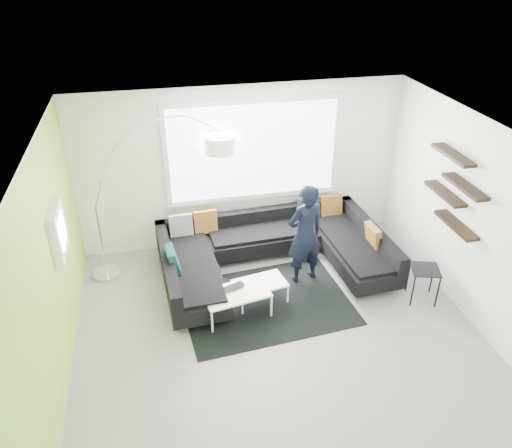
{
  "coord_description": "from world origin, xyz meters",
  "views": [
    {
      "loc": [
        -1.43,
        -5.14,
        4.78
      ],
      "look_at": [
        -0.1,
        0.9,
        1.21
      ],
      "focal_mm": 35.0,
      "sensor_mm": 36.0,
      "label": 1
    }
  ],
  "objects_px": {
    "side_table": "(423,284)",
    "person": "(305,234)",
    "arc_lamp": "(95,207)",
    "laptop": "(235,289)",
    "coffee_table": "(248,297)",
    "sectional_sofa": "(274,255)"
  },
  "relations": [
    {
      "from": "coffee_table",
      "to": "person",
      "type": "height_order",
      "value": "person"
    },
    {
      "from": "sectional_sofa",
      "to": "coffee_table",
      "type": "relative_size",
      "value": 3.03
    },
    {
      "from": "sectional_sofa",
      "to": "side_table",
      "type": "xyz_separation_m",
      "value": [
        2.01,
        -1.14,
        -0.06
      ]
    },
    {
      "from": "person",
      "to": "coffee_table",
      "type": "bearing_deg",
      "value": 13.95
    },
    {
      "from": "side_table",
      "to": "sectional_sofa",
      "type": "bearing_deg",
      "value": 150.46
    },
    {
      "from": "sectional_sofa",
      "to": "coffee_table",
      "type": "height_order",
      "value": "sectional_sofa"
    },
    {
      "from": "side_table",
      "to": "person",
      "type": "bearing_deg",
      "value": 151.19
    },
    {
      "from": "side_table",
      "to": "arc_lamp",
      "type": "bearing_deg",
      "value": 160.46
    },
    {
      "from": "sectional_sofa",
      "to": "arc_lamp",
      "type": "distance_m",
      "value": 2.87
    },
    {
      "from": "coffee_table",
      "to": "person",
      "type": "xyz_separation_m",
      "value": [
        1.0,
        0.52,
        0.63
      ]
    },
    {
      "from": "sectional_sofa",
      "to": "person",
      "type": "relative_size",
      "value": 2.2
    },
    {
      "from": "sectional_sofa",
      "to": "person",
      "type": "height_order",
      "value": "person"
    },
    {
      "from": "person",
      "to": "sectional_sofa",
      "type": "bearing_deg",
      "value": -45.76
    },
    {
      "from": "arc_lamp",
      "to": "laptop",
      "type": "height_order",
      "value": "arc_lamp"
    },
    {
      "from": "side_table",
      "to": "person",
      "type": "relative_size",
      "value": 0.33
    },
    {
      "from": "arc_lamp",
      "to": "side_table",
      "type": "distance_m",
      "value": 5.06
    },
    {
      "from": "side_table",
      "to": "person",
      "type": "xyz_separation_m",
      "value": [
        -1.59,
        0.88,
        0.56
      ]
    },
    {
      "from": "coffee_table",
      "to": "laptop",
      "type": "xyz_separation_m",
      "value": [
        -0.2,
        -0.04,
        0.21
      ]
    },
    {
      "from": "laptop",
      "to": "coffee_table",
      "type": "bearing_deg",
      "value": -7.62
    },
    {
      "from": "coffee_table",
      "to": "arc_lamp",
      "type": "height_order",
      "value": "arc_lamp"
    },
    {
      "from": "arc_lamp",
      "to": "laptop",
      "type": "distance_m",
      "value": 2.47
    },
    {
      "from": "arc_lamp",
      "to": "coffee_table",
      "type": "bearing_deg",
      "value": -39.49
    }
  ]
}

